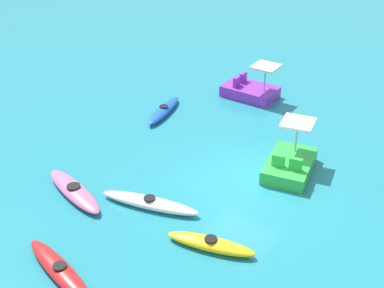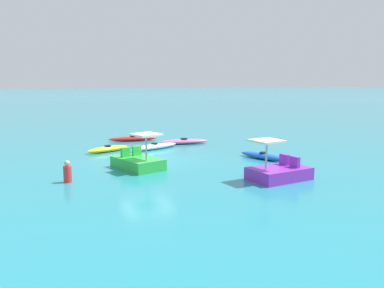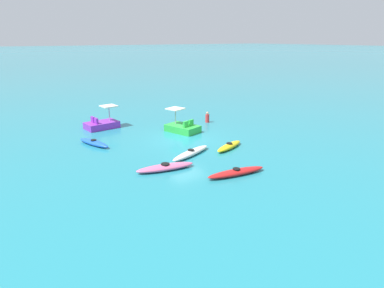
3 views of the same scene
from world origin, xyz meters
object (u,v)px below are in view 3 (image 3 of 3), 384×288
Objects in this scene: kayak_blue at (94,143)px; kayak_pink at (165,167)px; kayak_yellow at (229,146)px; person_near_shore at (207,118)px; kayak_white at (191,153)px; kayak_red at (236,172)px; pedal_boat_green at (182,127)px; pedal_boat_purple at (102,124)px.

kayak_pink is at bearing -164.79° from kayak_blue.
kayak_yellow and kayak_blue have the same top height.
person_near_shore is (0.71, -9.73, 0.22)m from kayak_blue.
kayak_white and kayak_red have the same top height.
kayak_red is (-3.73, -0.24, 0.00)m from kayak_white.
kayak_white is 5.24m from pedal_boat_green.
kayak_pink is 5.15m from kayak_yellow.
kayak_white is 6.61m from kayak_blue.
kayak_red is 1.29× the size of pedal_boat_purple.
kayak_pink is at bearing 131.16° from person_near_shore.
kayak_yellow is 4.22m from kayak_red.
kayak_pink and kayak_blue have the same top height.
kayak_red is at bearing -134.82° from kayak_pink.
kayak_yellow is 8.74m from kayak_blue.
pedal_boat_purple reaches higher than kayak_white.
kayak_blue is at bearing 51.12° from kayak_yellow.
pedal_boat_green is at bearing -39.64° from kayak_pink.
person_near_shore is at bearing -29.24° from kayak_red.
kayak_white is at bearing 136.28° from person_near_shore.
pedal_boat_purple is (3.80, -1.91, 0.17)m from kayak_blue.
kayak_blue is (5.18, 4.10, 0.00)m from kayak_white.
kayak_yellow is (0.82, -5.09, -0.00)m from kayak_pink.
kayak_yellow is at bearing -176.48° from pedal_boat_green.
person_near_shore is (1.23, -3.23, 0.05)m from pedal_boat_green.
kayak_white is 1.04× the size of kayak_pink.
kayak_pink is at bearing 115.15° from kayak_white.
kayak_pink is 7.50m from pedal_boat_green.
person_near_shore is at bearing -43.72° from kayak_white.
kayak_white is at bearing -166.35° from pedal_boat_purple.
pedal_boat_purple is (8.98, 2.18, 0.17)m from kayak_white.
pedal_boat_green is at bearing -133.39° from pedal_boat_purple.
kayak_blue is (5.48, 6.80, -0.00)m from kayak_yellow.
kayak_pink is 10.65m from person_near_shore.
kayak_pink is 3.71m from kayak_red.
pedal_boat_purple is 8.40m from person_near_shore.
kayak_pink is 1.25× the size of pedal_boat_purple.
kayak_pink is 10.11m from pedal_boat_purple.
pedal_boat_green reaches higher than kayak_red.
kayak_red is 11.03m from person_near_shore.
kayak_blue is at bearing 85.35° from pedal_boat_green.
kayak_red is 1.21× the size of pedal_boat_green.
kayak_pink is 3.63× the size of person_near_shore.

